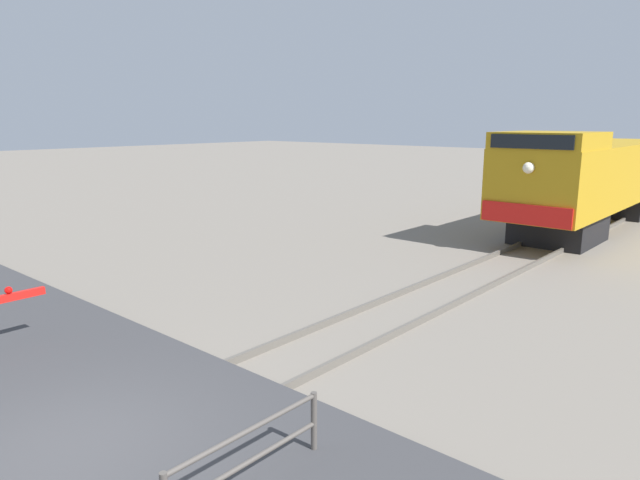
# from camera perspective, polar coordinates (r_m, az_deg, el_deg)

# --- Properties ---
(ground_plane) EXTENTS (160.00, 160.00, 0.00)m
(ground_plane) POSITION_cam_1_polar(r_m,az_deg,el_deg) (8.44, -23.90, -19.82)
(ground_plane) COLOR slate
(rail_track_left) EXTENTS (0.08, 80.00, 0.15)m
(rail_track_left) POSITION_cam_1_polar(r_m,az_deg,el_deg) (8.99, -25.99, -17.42)
(rail_track_left) COLOR #59544C
(rail_track_left) RESTS_ON ground_plane
(rail_track_right) EXTENTS (0.08, 80.00, 0.15)m
(rail_track_right) POSITION_cam_1_polar(r_m,az_deg,el_deg) (7.84, -21.55, -21.60)
(rail_track_right) COLOR #59544C
(rail_track_right) RESTS_ON ground_plane
(road_surface) EXTENTS (36.00, 6.22, 0.17)m
(road_surface) POSITION_cam_1_polar(r_m,az_deg,el_deg) (8.40, -23.95, -19.34)
(road_surface) COLOR #38383A
(road_surface) RESTS_ON ground_plane
(locomotive) EXTENTS (3.02, 14.44, 3.92)m
(locomotive) POSITION_cam_1_polar(r_m,az_deg,el_deg) (25.33, 25.86, 5.69)
(locomotive) COLOR black
(locomotive) RESTS_ON ground_plane
(guard_railing) EXTENTS (0.08, 2.28, 0.95)m
(guard_railing) POSITION_cam_1_polar(r_m,az_deg,el_deg) (6.87, -7.18, -20.67)
(guard_railing) COLOR #4C4742
(guard_railing) RESTS_ON ground_plane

